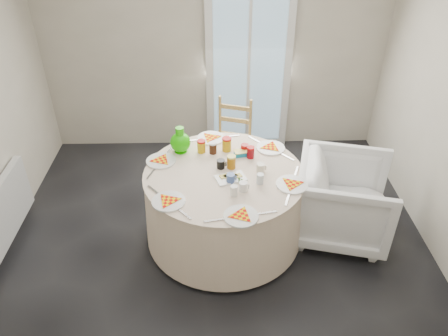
{
  "coord_description": "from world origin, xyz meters",
  "views": [
    {
      "loc": [
        -0.01,
        -2.93,
        2.96
      ],
      "look_at": [
        0.07,
        0.23,
        0.8
      ],
      "focal_mm": 35.0,
      "sensor_mm": 36.0,
      "label": 1
    }
  ],
  "objects_px": {
    "armchair": "(343,200)",
    "table": "(224,206)",
    "radiator": "(5,210)",
    "wooden_chair": "(231,140)",
    "green_pitcher": "(180,140)"
  },
  "relations": [
    {
      "from": "radiator",
      "to": "wooden_chair",
      "type": "relative_size",
      "value": 1.09
    },
    {
      "from": "wooden_chair",
      "to": "armchair",
      "type": "bearing_deg",
      "value": -27.18
    },
    {
      "from": "table",
      "to": "armchair",
      "type": "bearing_deg",
      "value": 1.54
    },
    {
      "from": "radiator",
      "to": "table",
      "type": "distance_m",
      "value": 2.01
    },
    {
      "from": "radiator",
      "to": "table",
      "type": "xyz_separation_m",
      "value": [
        2.01,
        0.03,
        -0.01
      ]
    },
    {
      "from": "table",
      "to": "green_pitcher",
      "type": "height_order",
      "value": "green_pitcher"
    },
    {
      "from": "wooden_chair",
      "to": "armchair",
      "type": "distance_m",
      "value": 1.43
    },
    {
      "from": "radiator",
      "to": "wooden_chair",
      "type": "distance_m",
      "value": 2.36
    },
    {
      "from": "wooden_chair",
      "to": "armchair",
      "type": "height_order",
      "value": "wooden_chair"
    },
    {
      "from": "armchair",
      "to": "radiator",
      "type": "bearing_deg",
      "value": 105.0
    },
    {
      "from": "radiator",
      "to": "armchair",
      "type": "bearing_deg",
      "value": 1.03
    },
    {
      "from": "table",
      "to": "armchair",
      "type": "relative_size",
      "value": 1.69
    },
    {
      "from": "radiator",
      "to": "table",
      "type": "relative_size",
      "value": 0.68
    },
    {
      "from": "wooden_chair",
      "to": "armchair",
      "type": "relative_size",
      "value": 1.05
    },
    {
      "from": "armchair",
      "to": "table",
      "type": "bearing_deg",
      "value": 105.5
    }
  ]
}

